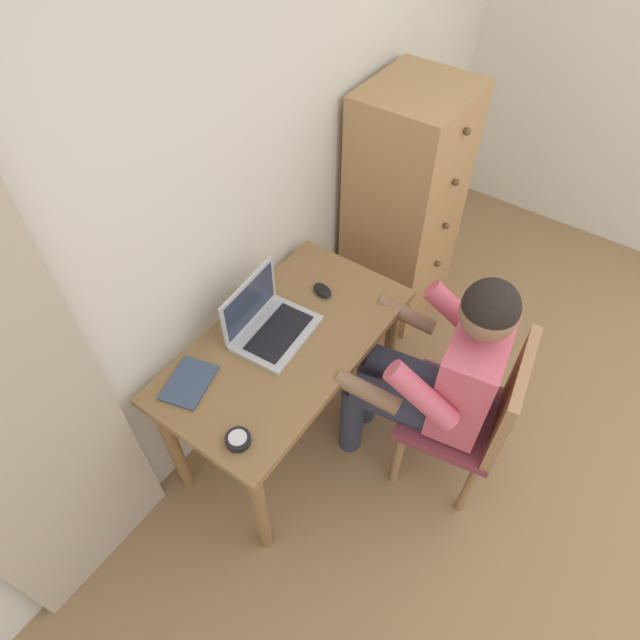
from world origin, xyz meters
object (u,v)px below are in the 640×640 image
object	(u,v)px
chair	(472,413)
dresser	(404,209)
person_seated	(437,371)
laptop	(268,322)
desk_clock	(238,440)
desk	(287,358)
notebook_pad	(189,382)
computer_mouse	(322,290)

from	to	relation	value
chair	dresser	bearing A→B (deg)	44.16
person_seated	laptop	size ratio (longest dim) A/B	3.34
desk_clock	desk	bearing A→B (deg)	17.61
notebook_pad	chair	bearing A→B (deg)	-70.11
chair	computer_mouse	size ratio (longest dim) A/B	8.76
dresser	chair	xyz separation A→B (m)	(-0.84, -0.81, -0.16)
dresser	person_seated	distance (m)	1.07
desk_clock	notebook_pad	size ratio (longest dim) A/B	0.43
laptop	desk_clock	size ratio (longest dim) A/B	3.97
person_seated	desk	bearing A→B (deg)	114.70
laptop	notebook_pad	distance (m)	0.39
desk	computer_mouse	world-z (taller)	computer_mouse
dresser	desk_clock	size ratio (longest dim) A/B	14.53
laptop	desk	bearing A→B (deg)	-92.69
chair	computer_mouse	world-z (taller)	chair
person_seated	computer_mouse	bearing A→B (deg)	85.11
laptop	desk_clock	distance (m)	0.51
computer_mouse	person_seated	bearing A→B (deg)	-76.77
dresser	desk_clock	distance (m)	1.59
desk	chair	size ratio (longest dim) A/B	1.26
notebook_pad	person_seated	bearing A→B (deg)	-65.09
dresser	desk	bearing A→B (deg)	-176.23
person_seated	laptop	world-z (taller)	person_seated
desk_clock	notebook_pad	distance (m)	0.32
notebook_pad	laptop	bearing A→B (deg)	-27.86
chair	desk	bearing A→B (deg)	110.99
desk	chair	bearing A→B (deg)	-69.01
person_seated	laptop	distance (m)	0.70
person_seated	desk_clock	xyz separation A→B (m)	(-0.71, 0.41, 0.06)
laptop	desk_clock	xyz separation A→B (m)	(-0.46, -0.23, -0.04)
dresser	laptop	world-z (taller)	dresser
desk	chair	distance (m)	0.80
chair	desk_clock	distance (m)	0.98
chair	laptop	size ratio (longest dim) A/B	2.45
dresser	notebook_pad	distance (m)	1.50
desk	person_seated	xyz separation A→B (m)	(0.26, -0.56, 0.07)
computer_mouse	notebook_pad	distance (m)	0.69
desk	computer_mouse	size ratio (longest dim) A/B	11.05
dresser	laptop	distance (m)	1.12
computer_mouse	laptop	bearing A→B (deg)	-172.42
dresser	notebook_pad	world-z (taller)	dresser
computer_mouse	notebook_pad	xyz separation A→B (m)	(-0.68, 0.14, -0.01)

